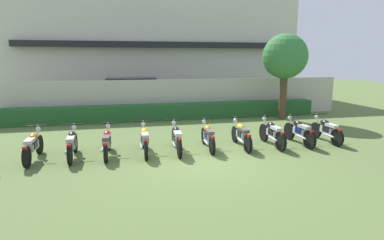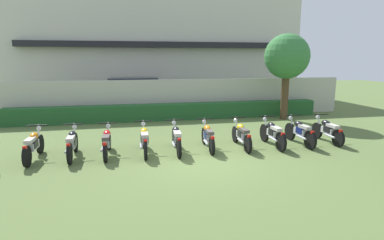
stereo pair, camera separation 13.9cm
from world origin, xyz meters
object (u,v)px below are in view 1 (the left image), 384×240
(motorcycle_in_row_3, at_px, (145,140))
(motorcycle_in_row_4, at_px, (176,138))
(motorcycle_in_row_2, at_px, (107,142))
(tree_near_inspector, at_px, (285,57))
(motorcycle_in_row_0, at_px, (33,146))
(motorcycle_in_row_7, at_px, (272,133))
(motorcycle_in_row_6, at_px, (241,134))
(motorcycle_in_row_8, at_px, (299,131))
(motorcycle_in_row_9, at_px, (326,130))
(motorcycle_in_row_5, at_px, (208,136))
(motorcycle_in_row_1, at_px, (72,144))
(parked_car, at_px, (135,94))

(motorcycle_in_row_3, distance_m, motorcycle_in_row_4, 1.02)
(motorcycle_in_row_2, bearing_deg, tree_near_inspector, -59.89)
(motorcycle_in_row_0, xyz_separation_m, motorcycle_in_row_7, (7.56, -0.07, 0.01))
(motorcycle_in_row_2, xyz_separation_m, motorcycle_in_row_4, (2.16, -0.02, 0.01))
(tree_near_inspector, bearing_deg, motorcycle_in_row_6, -131.23)
(motorcycle_in_row_8, bearing_deg, motorcycle_in_row_2, 88.39)
(motorcycle_in_row_6, bearing_deg, motorcycle_in_row_8, -89.61)
(motorcycle_in_row_6, distance_m, motorcycle_in_row_9, 3.23)
(motorcycle_in_row_2, xyz_separation_m, motorcycle_in_row_3, (1.14, -0.02, 0.01))
(tree_near_inspector, bearing_deg, motorcycle_in_row_8, -111.34)
(motorcycle_in_row_4, bearing_deg, motorcycle_in_row_3, 92.27)
(motorcycle_in_row_4, height_order, motorcycle_in_row_9, motorcycle_in_row_4)
(motorcycle_in_row_7, xyz_separation_m, motorcycle_in_row_8, (1.03, 0.01, 0.00))
(motorcycle_in_row_2, distance_m, motorcycle_in_row_7, 5.46)
(motorcycle_in_row_7, height_order, motorcycle_in_row_9, motorcycle_in_row_7)
(motorcycle_in_row_0, height_order, motorcycle_in_row_4, motorcycle_in_row_4)
(motorcycle_in_row_2, distance_m, motorcycle_in_row_3, 1.14)
(motorcycle_in_row_2, relative_size, motorcycle_in_row_7, 0.99)
(motorcycle_in_row_3, distance_m, motorcycle_in_row_7, 4.32)
(motorcycle_in_row_6, bearing_deg, motorcycle_in_row_2, 92.68)
(motorcycle_in_row_5, height_order, motorcycle_in_row_6, motorcycle_in_row_6)
(tree_near_inspector, height_order, motorcycle_in_row_4, tree_near_inspector)
(motorcycle_in_row_6, bearing_deg, motorcycle_in_row_0, 92.61)
(motorcycle_in_row_1, relative_size, motorcycle_in_row_6, 0.98)
(motorcycle_in_row_4, bearing_deg, motorcycle_in_row_9, -87.33)
(motorcycle_in_row_4, distance_m, motorcycle_in_row_8, 4.33)
(motorcycle_in_row_0, relative_size, motorcycle_in_row_9, 1.05)
(motorcycle_in_row_5, bearing_deg, motorcycle_in_row_0, 94.18)
(motorcycle_in_row_1, distance_m, motorcycle_in_row_4, 3.17)
(motorcycle_in_row_7, bearing_deg, parked_car, 26.63)
(motorcycle_in_row_8, bearing_deg, motorcycle_in_row_3, 88.46)
(tree_near_inspector, bearing_deg, parked_car, 149.23)
(motorcycle_in_row_2, relative_size, motorcycle_in_row_8, 1.00)
(motorcycle_in_row_6, bearing_deg, motorcycle_in_row_3, 93.06)
(motorcycle_in_row_9, bearing_deg, motorcycle_in_row_3, 90.32)
(motorcycle_in_row_1, distance_m, motorcycle_in_row_6, 5.38)
(motorcycle_in_row_4, bearing_deg, motorcycle_in_row_1, 92.38)
(motorcycle_in_row_0, bearing_deg, motorcycle_in_row_9, -88.67)
(motorcycle_in_row_1, bearing_deg, motorcycle_in_row_8, -91.26)
(parked_car, relative_size, motorcycle_in_row_6, 2.38)
(tree_near_inspector, height_order, motorcycle_in_row_9, tree_near_inspector)
(motorcycle_in_row_5, height_order, motorcycle_in_row_7, motorcycle_in_row_7)
(motorcycle_in_row_4, distance_m, motorcycle_in_row_5, 1.07)
(motorcycle_in_row_7, relative_size, motorcycle_in_row_8, 1.01)
(motorcycle_in_row_5, relative_size, motorcycle_in_row_8, 0.98)
(motorcycle_in_row_3, relative_size, motorcycle_in_row_4, 0.99)
(motorcycle_in_row_1, distance_m, motorcycle_in_row_2, 1.01)
(tree_near_inspector, bearing_deg, motorcycle_in_row_3, -147.94)
(tree_near_inspector, bearing_deg, motorcycle_in_row_1, -154.34)
(parked_car, relative_size, motorcycle_in_row_0, 2.38)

